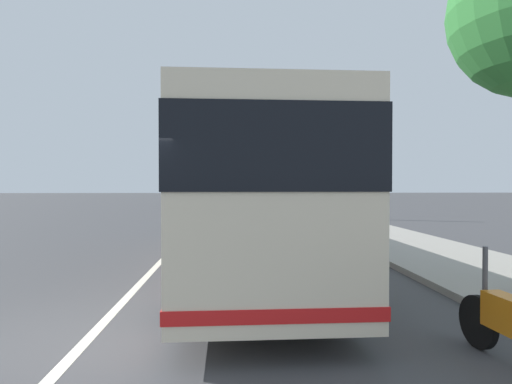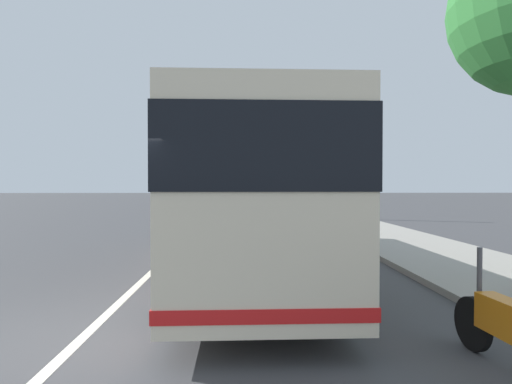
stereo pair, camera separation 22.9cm
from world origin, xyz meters
The scene contains 8 objects.
ground_plane centered at (0.00, 0.00, 0.00)m, with size 220.00×220.00×0.00m, color #424244.
sidewalk_curb centered at (10.00, -7.55, 0.07)m, with size 110.00×3.60×0.14m, color #9E998E.
lane_divider_line centered at (10.00, 0.00, 0.00)m, with size 110.00×0.16×0.01m, color silver.
coach_bus centered at (4.63, -2.30, 1.89)m, with size 11.31×2.64×3.25m.
car_far_distant centered at (24.73, -2.20, 0.73)m, with size 4.51×2.02×1.52m.
car_ahead_same_lane centered at (37.46, 2.31, 0.69)m, with size 4.70×2.11×1.44m.
car_side_street centered at (31.75, -2.09, 0.67)m, with size 4.07×1.89×1.39m.
utility_pole centered at (19.50, -7.40, 3.24)m, with size 0.23×0.23×6.48m, color slate.
Camera 1 is at (-5.36, -1.88, 2.00)m, focal length 28.91 mm.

